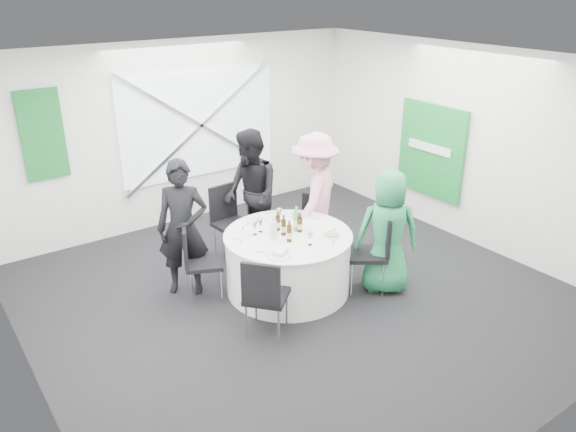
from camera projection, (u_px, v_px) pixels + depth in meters
floor at (297, 296)px, 6.90m from camera, size 6.00×6.00×0.00m
ceiling at (299, 62)px, 5.80m from camera, size 6.00×6.00×0.00m
wall_back at (182, 134)px, 8.59m from camera, size 6.00×0.00×6.00m
wall_front at (542, 306)px, 4.11m from camera, size 6.00×0.00×6.00m
wall_left at (14, 262)px, 4.75m from camera, size 0.00×6.00×6.00m
wall_right at (468, 146)px, 7.96m from camera, size 0.00×6.00×6.00m
window_panel at (200, 125)px, 8.68m from camera, size 2.60×0.03×1.60m
window_brace_a at (201, 125)px, 8.65m from camera, size 2.63×0.05×1.84m
window_brace_b at (201, 125)px, 8.65m from camera, size 2.63×0.05×1.84m
green_banner at (43, 135)px, 7.36m from camera, size 0.55×0.04×1.20m
green_sign at (431, 151)px, 8.45m from camera, size 0.05×1.20×1.40m
banquet_table at (288, 262)px, 6.90m from camera, size 1.56×1.56×0.76m
chair_back at (229, 216)px, 7.69m from camera, size 0.50×0.51×1.01m
chair_back_left at (196, 256)px, 6.66m from camera, size 0.58×0.58×0.95m
chair_back_right at (312, 219)px, 7.88m from camera, size 0.52×0.52×0.82m
chair_front_right at (375, 246)px, 6.82m from camera, size 0.64×0.64×1.01m
chair_front_left at (264, 293)px, 5.89m from camera, size 0.62×0.62×0.96m
person_man_back_left at (183, 228)px, 6.71m from camera, size 0.74×0.69×1.69m
person_man_back at (251, 194)px, 7.63m from camera, size 0.60×0.93×1.78m
person_woman_pink at (314, 197)px, 7.58m from camera, size 1.24×1.07×1.76m
person_woman_green at (388, 232)px, 6.77m from camera, size 0.91×0.84×1.56m
plate_back at (258, 221)px, 7.10m from camera, size 0.27×0.27×0.01m
plate_back_left at (240, 235)px, 6.71m from camera, size 0.25×0.25×0.01m
plate_back_right at (299, 215)px, 7.26m from camera, size 0.27×0.27×0.04m
plate_front_right at (331, 235)px, 6.70m from camera, size 0.25×0.25×0.04m
plate_front_left at (279, 255)px, 6.23m from camera, size 0.27×0.27×0.01m
napkin at (280, 252)px, 6.24m from camera, size 0.21×0.18×0.05m
beer_bottle_a at (284, 227)px, 6.70m from camera, size 0.06×0.06×0.26m
beer_bottle_b at (278, 223)px, 6.83m from camera, size 0.06×0.06×0.25m
beer_bottle_c at (300, 225)px, 6.79m from camera, size 0.06×0.06×0.24m
beer_bottle_d at (289, 234)px, 6.53m from camera, size 0.06×0.06×0.26m
green_water_bottle at (296, 221)px, 6.82m from camera, size 0.08×0.08×0.31m
clear_water_bottle at (273, 231)px, 6.55m from camera, size 0.08×0.08×0.31m
wine_glass_a at (260, 222)px, 6.77m from camera, size 0.07×0.07×0.17m
wine_glass_b at (279, 212)px, 7.07m from camera, size 0.07×0.07×0.17m
wine_glass_c at (310, 235)px, 6.44m from camera, size 0.07×0.07×0.17m
wine_glass_d at (255, 225)px, 6.70m from camera, size 0.07×0.07×0.17m
fork_a at (315, 219)px, 7.18m from camera, size 0.10×0.13×0.01m
knife_a at (297, 216)px, 7.27m from camera, size 0.08×0.14×0.01m
fork_b at (333, 242)px, 6.54m from camera, size 0.11×0.12×0.01m
knife_b at (334, 231)px, 6.85m from camera, size 0.11×0.12×0.01m
fork_c at (261, 252)px, 6.31m from camera, size 0.11×0.13×0.01m
knife_c at (287, 256)px, 6.22m from camera, size 0.10×0.13×0.01m
fork_d at (275, 216)px, 7.26m from camera, size 0.15×0.02×0.01m
knife_d at (249, 224)px, 7.04m from camera, size 0.15×0.03×0.01m
fork_e at (243, 229)px, 6.89m from camera, size 0.09×0.13×0.01m
knife_e at (241, 240)px, 6.59m from camera, size 0.10×0.13×0.01m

